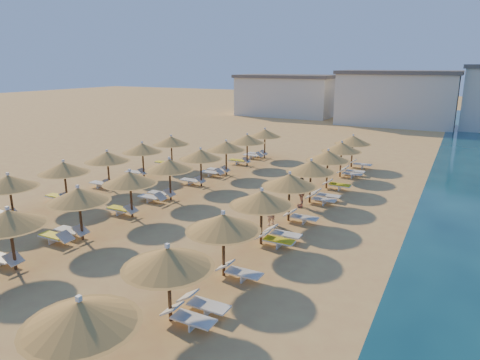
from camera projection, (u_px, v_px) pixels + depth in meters
The scene contains 8 objects.
ground at pixel (201, 220), 22.90m from camera, with size 220.00×220.00×0.00m, color tan.
hotel_blocks at pixel (402, 97), 59.23m from camera, with size 48.58×11.97×8.10m.
parasol_row_east at pixel (277, 189), 20.80m from camera, with size 2.96×34.33×2.70m.
parasol_row_west at pixel (151, 172), 24.26m from camera, with size 2.96×34.33×2.70m.
parasol_row_inland at pixel (87, 163), 26.51m from camera, with size 2.96×20.38×2.70m.
loungers at pixel (182, 209), 23.68m from camera, with size 15.98×31.99×0.66m.
beachgoer_a at pixel (271, 211), 22.03m from camera, with size 0.57×0.37×1.56m, color tan.
beachgoer_c at pixel (301, 192), 24.81m from camera, with size 1.04×0.43×1.78m, color tan.
Camera 1 is at (11.84, -18.13, 8.05)m, focal length 32.00 mm.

